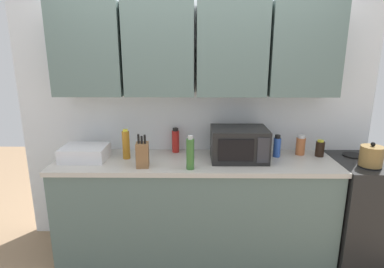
{
  "coord_description": "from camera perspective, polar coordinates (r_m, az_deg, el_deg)",
  "views": [
    {
      "loc": [
        0.0,
        -2.89,
        1.81
      ],
      "look_at": [
        -0.02,
        -0.25,
        1.12
      ],
      "focal_mm": 29.29,
      "sensor_mm": 36.0,
      "label": 1
    }
  ],
  "objects": [
    {
      "name": "wall_back_with_cabinets",
      "position": [
        2.83,
        0.53,
        9.92
      ],
      "size": [
        3.3,
        0.38,
        2.6
      ],
      "color": "white",
      "rests_on": "ground_plane"
    },
    {
      "name": "counter_run",
      "position": [
        2.92,
        0.46,
        -13.05
      ],
      "size": [
        2.43,
        0.63,
        0.9
      ],
      "color": "slate",
      "rests_on": "ground_plane"
    },
    {
      "name": "stove_range",
      "position": [
        3.31,
        30.02,
        -11.64
      ],
      "size": [
        0.76,
        0.64,
        0.91
      ],
      "color": "black",
      "rests_on": "ground_plane"
    },
    {
      "name": "kettle",
      "position": [
        2.93,
        29.77,
        -3.48
      ],
      "size": [
        0.18,
        0.18,
        0.2
      ],
      "color": "olive",
      "rests_on": "stove_range"
    },
    {
      "name": "microwave",
      "position": [
        2.74,
        8.44,
        -1.81
      ],
      "size": [
        0.48,
        0.37,
        0.28
      ],
      "color": "black",
      "rests_on": "counter_run"
    },
    {
      "name": "dish_rack",
      "position": [
        2.89,
        -18.98,
        -3.27
      ],
      "size": [
        0.38,
        0.3,
        0.12
      ],
      "primitive_type": "cube",
      "color": "silver",
      "rests_on": "counter_run"
    },
    {
      "name": "knife_block",
      "position": [
        2.59,
        -9.1,
        -3.7
      ],
      "size": [
        0.11,
        0.13,
        0.28
      ],
      "color": "brown",
      "rests_on": "counter_run"
    },
    {
      "name": "bottle_soy_dark",
      "position": [
        3.04,
        22.19,
        -2.47
      ],
      "size": [
        0.08,
        0.08,
        0.15
      ],
      "color": "black",
      "rests_on": "counter_run"
    },
    {
      "name": "bottle_blue_cleaner",
      "position": [
        2.9,
        15.14,
        -2.21
      ],
      "size": [
        0.06,
        0.06,
        0.2
      ],
      "color": "#2D56B7",
      "rests_on": "counter_run"
    },
    {
      "name": "bottle_amber_vinegar",
      "position": [
        2.8,
        -12.01,
        -1.89
      ],
      "size": [
        0.06,
        0.06,
        0.26
      ],
      "color": "#AD701E",
      "rests_on": "counter_run"
    },
    {
      "name": "bottle_spice_jar",
      "position": [
        3.02,
        19.08,
        -1.95
      ],
      "size": [
        0.08,
        0.08,
        0.18
      ],
      "color": "#BC6638",
      "rests_on": "counter_run"
    },
    {
      "name": "bottle_red_sauce",
      "position": [
        2.93,
        -3.09,
        -1.2
      ],
      "size": [
        0.07,
        0.07,
        0.23
      ],
      "color": "red",
      "rests_on": "counter_run"
    },
    {
      "name": "bottle_green_oil",
      "position": [
        2.49,
        -0.42,
        -3.57
      ],
      "size": [
        0.06,
        0.06,
        0.28
      ],
      "color": "#386B2D",
      "rests_on": "counter_run"
    }
  ]
}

